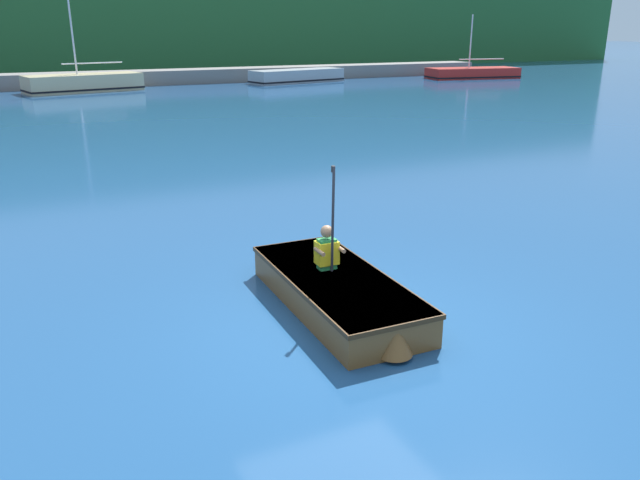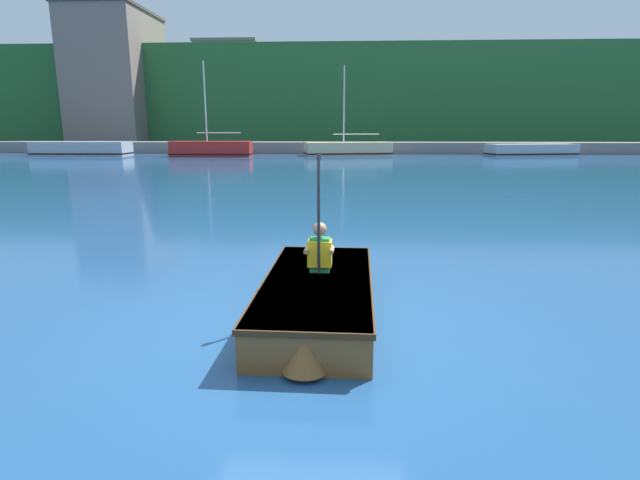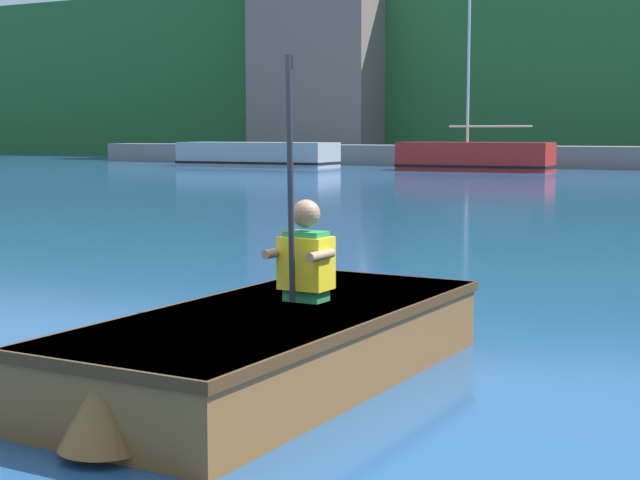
{
  "view_description": "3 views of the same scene",
  "coord_description": "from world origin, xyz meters",
  "px_view_note": "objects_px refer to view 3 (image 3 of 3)",
  "views": [
    {
      "loc": [
        -3.43,
        -6.12,
        3.53
      ],
      "look_at": [
        0.1,
        1.11,
        0.79
      ],
      "focal_mm": 35.0,
      "sensor_mm": 36.0,
      "label": 1
    },
    {
      "loc": [
        0.41,
        -4.96,
        2.18
      ],
      "look_at": [
        0.1,
        1.11,
        0.79
      ],
      "focal_mm": 28.0,
      "sensor_mm": 36.0,
      "label": 2
    },
    {
      "loc": [
        2.9,
        -4.18,
        1.44
      ],
      "look_at": [
        0.1,
        1.11,
        0.79
      ],
      "focal_mm": 55.0,
      "sensor_mm": 36.0,
      "label": 3
    }
  ],
  "objects_px": {
    "moored_boat_dock_west_end": "(257,155)",
    "person_paddler": "(305,254)",
    "rowboat_foreground": "(275,343)",
    "moored_boat_dock_west_inner": "(474,157)"
  },
  "relations": [
    {
      "from": "rowboat_foreground",
      "to": "person_paddler",
      "type": "xyz_separation_m",
      "value": [
        0.01,
        0.35,
        0.47
      ]
    },
    {
      "from": "moored_boat_dock_west_end",
      "to": "person_paddler",
      "type": "bearing_deg",
      "value": -57.95
    },
    {
      "from": "moored_boat_dock_west_end",
      "to": "rowboat_foreground",
      "type": "distance_m",
      "value": 37.01
    },
    {
      "from": "rowboat_foreground",
      "to": "person_paddler",
      "type": "height_order",
      "value": "person_paddler"
    },
    {
      "from": "person_paddler",
      "to": "moored_boat_dock_west_inner",
      "type": "bearing_deg",
      "value": 107.25
    },
    {
      "from": "moored_boat_dock_west_inner",
      "to": "person_paddler",
      "type": "height_order",
      "value": "moored_boat_dock_west_inner"
    },
    {
      "from": "person_paddler",
      "to": "moored_boat_dock_west_end",
      "type": "bearing_deg",
      "value": 122.05
    },
    {
      "from": "moored_boat_dock_west_end",
      "to": "person_paddler",
      "type": "xyz_separation_m",
      "value": [
        19.48,
        -31.12,
        0.23
      ]
    },
    {
      "from": "moored_boat_dock_west_end",
      "to": "rowboat_foreground",
      "type": "relative_size",
      "value": 2.15
    },
    {
      "from": "moored_boat_dock_west_end",
      "to": "person_paddler",
      "type": "distance_m",
      "value": 36.72
    }
  ]
}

